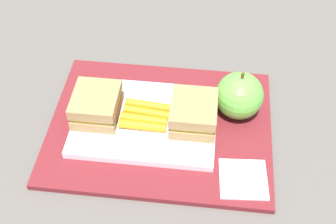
% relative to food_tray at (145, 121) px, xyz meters
% --- Properties ---
extents(ground_plane, '(2.40, 2.40, 0.00)m').
position_rel_food_tray_xyz_m(ground_plane, '(0.03, 0.00, -0.02)').
color(ground_plane, '#56514C').
extents(lunchbag_mat, '(0.36, 0.28, 0.01)m').
position_rel_food_tray_xyz_m(lunchbag_mat, '(0.03, 0.00, -0.01)').
color(lunchbag_mat, maroon).
rests_on(lunchbag_mat, ground_plane).
extents(food_tray, '(0.23, 0.17, 0.01)m').
position_rel_food_tray_xyz_m(food_tray, '(0.00, 0.00, 0.00)').
color(food_tray, white).
rests_on(food_tray, lunchbag_mat).
extents(sandwich_half_left, '(0.07, 0.08, 0.04)m').
position_rel_food_tray_xyz_m(sandwich_half_left, '(-0.08, 0.00, 0.03)').
color(sandwich_half_left, '#9E7A4C').
rests_on(sandwich_half_left, food_tray).
extents(sandwich_half_right, '(0.07, 0.08, 0.04)m').
position_rel_food_tray_xyz_m(sandwich_half_right, '(0.08, 0.00, 0.03)').
color(sandwich_half_right, '#9E7A4C').
rests_on(sandwich_half_right, food_tray).
extents(carrot_sticks_bundle, '(0.08, 0.06, 0.02)m').
position_rel_food_tray_xyz_m(carrot_sticks_bundle, '(0.00, -0.00, 0.01)').
color(carrot_sticks_bundle, orange).
rests_on(carrot_sticks_bundle, food_tray).
extents(apple, '(0.08, 0.08, 0.09)m').
position_rel_food_tray_xyz_m(apple, '(0.15, 0.04, 0.03)').
color(apple, '#66B742').
rests_on(apple, lunchbag_mat).
extents(paper_napkin, '(0.07, 0.07, 0.00)m').
position_rel_food_tray_xyz_m(paper_napkin, '(0.16, -0.09, -0.00)').
color(paper_napkin, white).
rests_on(paper_napkin, lunchbag_mat).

